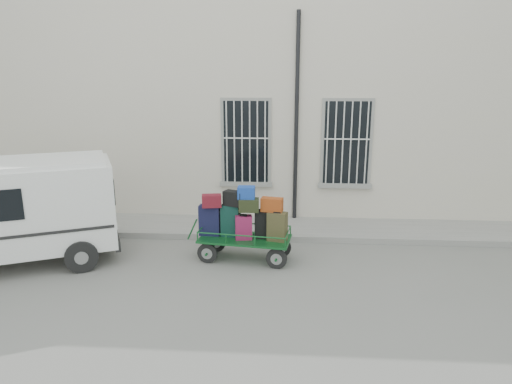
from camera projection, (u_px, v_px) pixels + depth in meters
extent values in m
plane|color=slate|center=(252.00, 263.00, 10.01)|extent=(80.00, 80.00, 0.00)
cube|color=beige|center=(265.00, 108.00, 14.58)|extent=(24.00, 5.00, 6.00)
cylinder|color=black|center=(296.00, 122.00, 12.07)|extent=(0.11, 0.11, 5.60)
cube|color=black|center=(246.00, 142.00, 12.36)|extent=(1.20, 0.08, 2.20)
cube|color=gray|center=(246.00, 184.00, 12.63)|extent=(1.45, 0.22, 0.12)
cube|color=black|center=(347.00, 143.00, 12.18)|extent=(1.20, 0.08, 2.20)
cube|color=gray|center=(345.00, 185.00, 12.45)|extent=(1.45, 0.22, 0.12)
cube|color=gray|center=(259.00, 228.00, 12.12)|extent=(24.00, 1.70, 0.15)
cylinder|color=black|center=(207.00, 253.00, 9.98)|extent=(0.45, 0.11, 0.45)
cylinder|color=gray|center=(207.00, 253.00, 9.98)|extent=(0.26, 0.11, 0.25)
cylinder|color=black|center=(216.00, 242.00, 10.63)|extent=(0.45, 0.11, 0.45)
cylinder|color=gray|center=(216.00, 242.00, 10.63)|extent=(0.26, 0.11, 0.25)
cylinder|color=black|center=(276.00, 259.00, 9.68)|extent=(0.45, 0.11, 0.45)
cylinder|color=gray|center=(276.00, 259.00, 9.68)|extent=(0.26, 0.11, 0.25)
cylinder|color=black|center=(281.00, 247.00, 10.33)|extent=(0.45, 0.11, 0.45)
cylinder|color=gray|center=(281.00, 247.00, 10.33)|extent=(0.26, 0.11, 0.25)
cube|color=#135424|center=(245.00, 239.00, 10.09)|extent=(2.09, 1.16, 0.05)
cylinder|color=#135424|center=(192.00, 229.00, 10.29)|extent=(0.26, 0.07, 0.51)
cube|color=black|center=(210.00, 220.00, 10.19)|extent=(0.47, 0.26, 0.69)
cube|color=black|center=(209.00, 205.00, 10.10)|extent=(0.20, 0.14, 0.03)
cube|color=#0E3228|center=(231.00, 221.00, 10.10)|extent=(0.45, 0.29, 0.72)
cube|color=black|center=(231.00, 204.00, 10.01)|extent=(0.18, 0.13, 0.03)
cube|color=maroon|center=(244.00, 227.00, 9.95)|extent=(0.39, 0.27, 0.53)
cube|color=black|center=(243.00, 215.00, 9.88)|extent=(0.16, 0.13, 0.03)
cube|color=black|center=(263.00, 224.00, 10.02)|extent=(0.36, 0.22, 0.63)
cube|color=black|center=(263.00, 210.00, 9.94)|extent=(0.15, 0.12, 0.03)
cube|color=#36381C|center=(277.00, 227.00, 9.85)|extent=(0.46, 0.36, 0.63)
cube|color=black|center=(277.00, 212.00, 9.77)|extent=(0.18, 0.15, 0.03)
cube|color=#541016|center=(212.00, 201.00, 9.98)|extent=(0.46, 0.31, 0.27)
cube|color=black|center=(234.00, 198.00, 9.94)|extent=(0.50, 0.39, 0.32)
cube|color=black|center=(249.00, 205.00, 9.84)|extent=(0.44, 0.31, 0.28)
cube|color=brown|center=(272.00, 205.00, 9.82)|extent=(0.50, 0.31, 0.30)
cube|color=navy|center=(246.00, 192.00, 9.83)|extent=(0.37, 0.27, 0.26)
cube|color=white|center=(3.00, 208.00, 9.62)|extent=(4.80, 3.58, 1.80)
cube|color=black|center=(112.00, 186.00, 10.31)|extent=(0.63, 1.29, 0.55)
cube|color=black|center=(115.00, 234.00, 10.59)|extent=(0.87, 1.72, 0.22)
cube|color=white|center=(116.00, 224.00, 10.55)|extent=(0.20, 0.39, 0.12)
cylinder|color=black|center=(81.00, 256.00, 9.52)|extent=(0.71, 0.49, 0.68)
cylinder|color=black|center=(81.00, 229.00, 11.19)|extent=(0.71, 0.49, 0.68)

